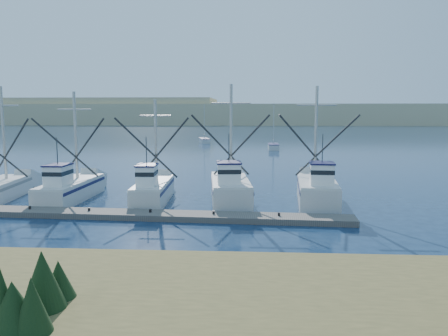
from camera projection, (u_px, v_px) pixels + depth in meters
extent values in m
plane|color=#0D203A|center=(277.00, 253.00, 20.57)|extent=(500.00, 500.00, 0.00)
cube|color=#5F5B55|center=(135.00, 215.00, 27.43)|extent=(27.25, 3.26, 0.36)
cube|color=tan|center=(253.00, 114.00, 227.78)|extent=(360.00, 60.00, 10.00)
cylinder|color=#B7B2A8|center=(3.00, 134.00, 33.60)|extent=(0.22, 0.22, 7.21)
cube|color=silver|center=(71.00, 191.00, 32.84)|extent=(2.52, 7.94, 1.35)
cube|color=white|center=(58.00, 176.00, 30.65)|extent=(1.40, 1.95, 1.50)
cylinder|color=#B7B2A8|center=(76.00, 136.00, 33.65)|extent=(0.22, 0.22, 6.78)
cube|color=silver|center=(153.00, 192.00, 32.12)|extent=(2.48, 7.29, 1.41)
cube|color=white|center=(147.00, 177.00, 30.10)|extent=(1.33, 1.81, 1.50)
cylinder|color=#B7B2A8|center=(156.00, 140.00, 32.84)|extent=(0.22, 0.22, 6.13)
cube|color=silver|center=(230.00, 191.00, 32.05)|extent=(3.41, 8.00, 1.62)
cube|color=white|center=(229.00, 174.00, 29.88)|extent=(1.72, 2.04, 1.50)
cylinder|color=#B7B2A8|center=(231.00, 131.00, 32.80)|extent=(0.22, 0.22, 7.03)
cube|color=silver|center=(317.00, 193.00, 31.47)|extent=(3.21, 7.54, 1.63)
cube|color=white|center=(322.00, 175.00, 29.41)|extent=(1.66, 1.91, 1.50)
cylinder|color=#B7B2A8|center=(316.00, 133.00, 32.16)|extent=(0.22, 0.22, 6.84)
cube|color=silver|center=(273.00, 147.00, 76.19)|extent=(1.79, 5.16, 0.90)
cylinder|color=#B7B2A8|center=(274.00, 124.00, 75.96)|extent=(0.12, 0.12, 7.20)
cube|color=silver|center=(204.00, 141.00, 91.61)|extent=(2.99, 6.35, 0.90)
cylinder|color=#B7B2A8|center=(204.00, 121.00, 91.38)|extent=(0.12, 0.12, 7.20)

